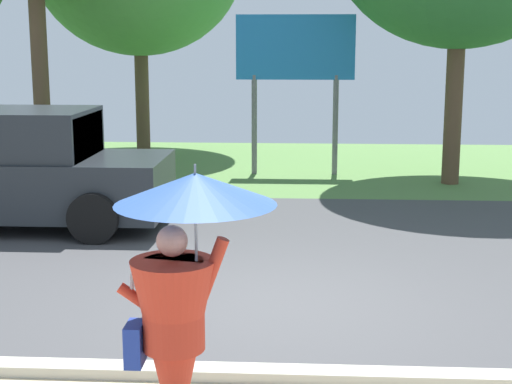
% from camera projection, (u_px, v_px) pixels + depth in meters
% --- Properties ---
extents(ground_plane, '(40.00, 22.00, 0.20)m').
position_uv_depth(ground_plane, '(285.00, 242.00, 11.72)').
color(ground_plane, '#424244').
extents(monk_pedestrian, '(1.13, 1.12, 2.13)m').
position_uv_depth(monk_pedestrian, '(180.00, 302.00, 5.43)').
color(monk_pedestrian, '#B22D1E').
rests_on(monk_pedestrian, ground_plane).
extents(pickup_truck, '(5.20, 2.28, 1.88)m').
position_uv_depth(pickup_truck, '(6.00, 172.00, 12.40)').
color(pickup_truck, '#23282D').
rests_on(pickup_truck, ground_plane).
extents(roadside_billboard, '(2.60, 0.12, 3.50)m').
position_uv_depth(roadside_billboard, '(295.00, 59.00, 16.92)').
color(roadside_billboard, slate).
rests_on(roadside_billboard, ground_plane).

